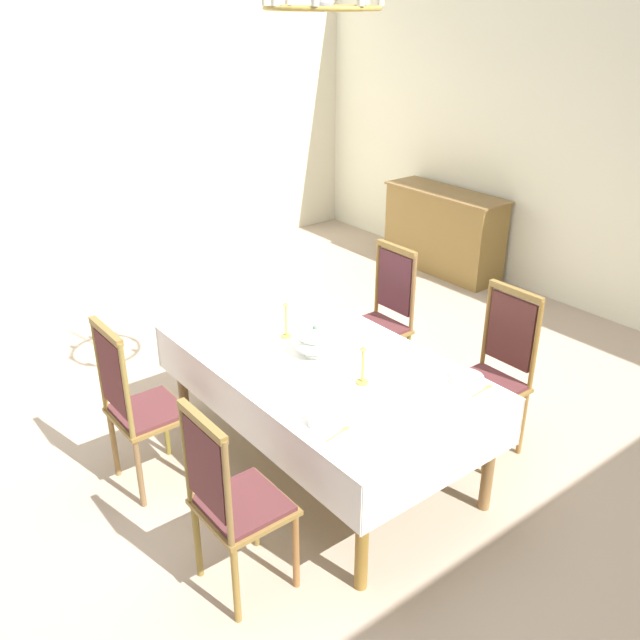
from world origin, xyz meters
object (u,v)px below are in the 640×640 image
Objects in this scene: chandelier at (322,5)px; chair_north_a at (382,317)px; dining_table at (322,370)px; candlestick_west at (286,318)px; bowl_far_left at (388,342)px; spoon_secondary at (487,388)px; candlestick_east at (363,363)px; chair_south_a at (137,404)px; bowl_near_left at (325,418)px; bowl_near_right at (467,378)px; soup_tureen at (315,341)px; chair_south_b at (232,499)px; spoon_primary at (343,430)px; sideboard at (443,231)px; chair_north_b at (494,371)px.

chair_north_a is at bearing 117.78° from chandelier.
candlestick_west reaches higher than dining_table.
bowl_far_left is (0.49, 0.44, -0.12)m from candlestick_west.
bowl_far_left reaches higher than dining_table.
dining_table is 1.01m from spoon_secondary.
chair_north_a reaches higher than candlestick_east.
chair_south_a is at bearing -117.78° from chandelier.
bowl_near_right is at bearing 79.00° from bowl_near_left.
bowl_near_left is (0.93, -0.42, -0.12)m from candlestick_west.
spoon_secondary is (0.93, 0.52, -0.09)m from soup_tureen.
chandelier is at bearing 118.88° from chair_south_b.
bowl_near_right is (0.18, 0.91, -0.01)m from bowl_near_left.
candlestick_west is 2.26× the size of bowl_far_left.
chair_north_a is at bearing 156.02° from spoon_secondary.
dining_table is 11.94× the size of spoon_primary.
bowl_near_right is at bearing 134.09° from sideboard.
chandelier is at bearing -153.58° from spoon_secondary.
chair_south_b is 1.52m from bowl_near_right.
spoon_secondary is at bearing 135.69° from sideboard.
bowl_far_left is at bearing 116.84° from bowl_near_left.
bowl_near_left is (1.08, 0.58, 0.22)m from chair_south_a.
chandelier is at bearing 0.00° from soup_tureen.
spoon_primary is 0.12× the size of sideboard.
chair_south_b is at bearing -47.16° from candlestick_west.
spoon_secondary is at bearing 31.19° from chandelier.
chandelier reaches higher than sideboard.
dining_table is 3.80m from sideboard.
spoon_primary is at bearing -52.99° from candlestick_east.
soup_tureen is at bearing 121.90° from chair_south_b.
chair_north_a is at bearing 127.26° from bowl_near_left.
bowl_far_left is 3.51m from sideboard.
bowl_near_right is at bearing 109.39° from chair_north_b.
chair_north_a reaches higher than bowl_far_left.
soup_tureen is at bearing 58.17° from chair_north_b.
chair_south_b is at bearing -110.99° from spoon_primary.
soup_tureen is 0.17× the size of sideboard.
chair_north_a is at bearing 114.53° from soup_tureen.
chair_south_b is at bearing 0.10° from chair_south_a.
candlestick_east is at bearing 80.04° from chair_north_b.
candlestick_east is 0.52× the size of chandelier.
candlestick_east is (0.90, 1.00, 0.33)m from chair_south_a.
chair_south_a is at bearing 90.00° from chair_north_a.
bowl_far_left is (0.64, -0.56, 0.22)m from chair_north_a.
dining_table is 0.70m from bowl_near_left.
chair_north_b reaches higher than candlestick_west.
candlestick_west is at bearing 180.00° from dining_table.
chair_north_b is 5.79× the size of bowl_near_right.
chair_north_b is at bearing 61.18° from dining_table.
bowl_near_left is at bearing -37.19° from chandelier.
candlestick_west reaches higher than candlestick_east.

